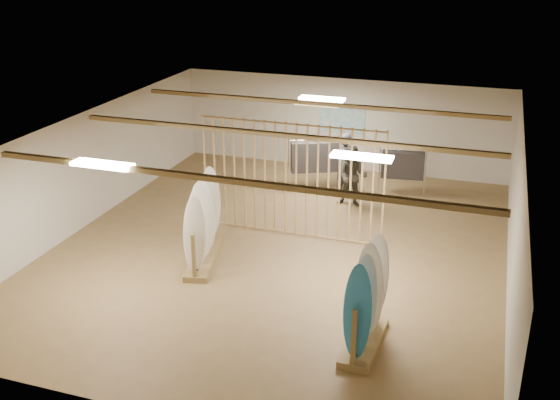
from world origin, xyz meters
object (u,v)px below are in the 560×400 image
(shopper_b, at_px, (353,172))
(clothing_rack_a, at_px, (314,156))
(rack_right, at_px, (366,313))
(shopper_a, at_px, (346,160))
(rack_left, at_px, (204,233))
(clothing_rack_b, at_px, (403,165))

(shopper_b, bearing_deg, clothing_rack_a, 144.74)
(rack_right, distance_m, shopper_a, 7.27)
(shopper_a, bearing_deg, rack_right, 139.89)
(rack_right, xyz_separation_m, clothing_rack_a, (-2.92, 7.15, 0.33))
(rack_left, xyz_separation_m, shopper_a, (2.08, 4.80, 0.39))
(clothing_rack_a, height_order, clothing_rack_b, clothing_rack_a)
(clothing_rack_b, bearing_deg, shopper_a, -167.05)
(shopper_a, height_order, shopper_b, shopper_a)
(clothing_rack_b, height_order, shopper_a, shopper_a)
(clothing_rack_a, xyz_separation_m, clothing_rack_b, (2.41, 0.40, -0.11))
(clothing_rack_a, bearing_deg, rack_left, -127.42)
(shopper_a, bearing_deg, clothing_rack_a, 24.21)
(clothing_rack_b, bearing_deg, rack_left, -131.38)
(clothing_rack_b, bearing_deg, rack_right, -93.99)
(rack_right, bearing_deg, rack_left, 154.03)
(rack_right, xyz_separation_m, shopper_b, (-1.64, 6.31, 0.28))
(rack_left, distance_m, shopper_b, 4.78)
(clothing_rack_b, bearing_deg, clothing_rack_a, -178.49)
(clothing_rack_b, xyz_separation_m, shopper_a, (-1.48, -0.56, 0.15))
(rack_left, bearing_deg, shopper_b, 45.69)
(clothing_rack_b, bearing_deg, shopper_b, -140.31)
(rack_left, relative_size, shopper_b, 1.25)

